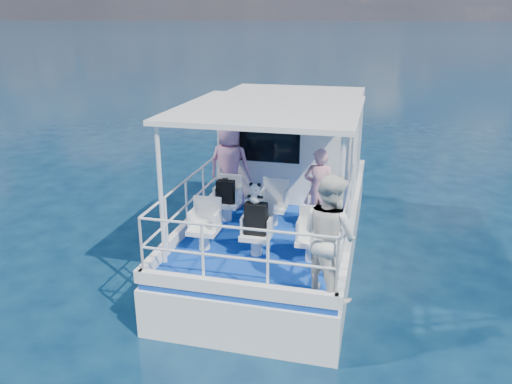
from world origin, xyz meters
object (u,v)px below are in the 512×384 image
at_px(panda, 255,193).
at_px(passenger_stbd_aft, 329,236).
at_px(passenger_port_fwd, 230,165).
at_px(backpack_center, 256,219).

bearing_deg(panda, passenger_stbd_aft, -36.07).
bearing_deg(passenger_stbd_aft, passenger_port_fwd, -11.30).
height_order(passenger_stbd_aft, backpack_center, passenger_stbd_aft).
xyz_separation_m(passenger_port_fwd, panda, (1.04, -2.06, 0.19)).
xyz_separation_m(backpack_center, panda, (-0.02, 0.01, 0.43)).
bearing_deg(passenger_port_fwd, backpack_center, 119.67).
xyz_separation_m(passenger_stbd_aft, panda, (-1.27, 0.92, 0.19)).
relative_size(passenger_port_fwd, panda, 5.23).
distance_m(passenger_stbd_aft, panda, 1.58).
relative_size(passenger_port_fwd, backpack_center, 3.35).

